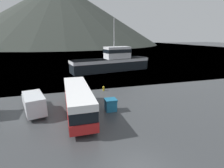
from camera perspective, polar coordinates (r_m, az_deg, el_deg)
The scene contains 8 objects.
water_surface at distance 147.47m, azimuth -14.90°, elevation 11.63°, with size 240.00×240.00×0.00m, color #475B6B.
hill_backdrop at distance 205.21m, azimuth -16.43°, elevation 21.07°, with size 201.82×201.82×61.34m, color #2D332D.
tour_bus at distance 19.71m, azimuth -11.06°, elevation -5.03°, with size 2.57×10.51×3.13m.
delivery_van at distance 22.00m, azimuth -24.26°, elevation -5.48°, with size 3.41×6.36×2.29m.
fishing_boat at distance 44.29m, azimuth -0.11°, elevation 7.28°, with size 20.46×8.09×12.69m.
storage_bin at distance 20.71m, azimuth -0.43°, elevation -6.77°, with size 1.37×1.29×1.44m.
small_boat at distance 48.17m, azimuth 1.07°, elevation 5.85°, with size 3.13×5.45×1.04m.
mooring_bollard at distance 28.21m, azimuth -2.75°, elevation -1.38°, with size 0.36×0.36×0.75m.
Camera 1 is at (-4.37, -8.62, 8.57)m, focal length 28.00 mm.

